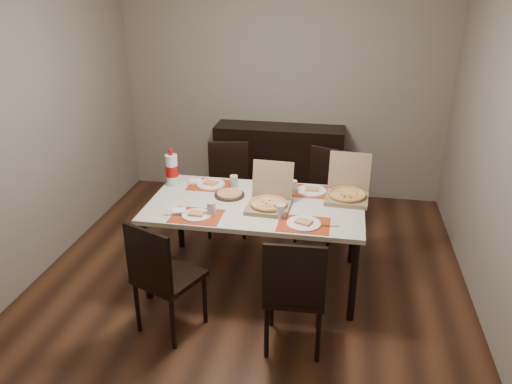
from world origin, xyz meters
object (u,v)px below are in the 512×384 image
at_px(sideboard, 279,163).
at_px(dip_bowl, 265,193).
at_px(pizza_box_center, 269,201).
at_px(chair_near_right, 294,290).
at_px(chair_far_right, 324,191).
at_px(soda_bottle, 172,170).
at_px(dining_table, 256,210).
at_px(chair_near_left, 162,274).
at_px(chair_far_left, 228,184).

relative_size(sideboard, dip_bowl, 11.48).
bearing_deg(pizza_box_center, dip_bowl, 107.39).
xyz_separation_m(chair_near_right, dip_bowl, (-0.38, 1.04, 0.25)).
distance_m(chair_near_right, pizza_box_center, 0.90).
bearing_deg(sideboard, pizza_box_center, -84.73).
height_order(chair_far_right, soda_bottle, soda_bottle).
xyz_separation_m(chair_near_right, soda_bottle, (-1.25, 1.12, 0.38)).
bearing_deg(chair_far_right, pizza_box_center, -113.03).
height_order(dining_table, chair_far_right, chair_far_right).
distance_m(chair_near_left, chair_far_right, 2.04).
xyz_separation_m(chair_near_left, pizza_box_center, (0.67, 0.78, 0.29)).
height_order(dining_table, chair_near_right, chair_near_right).
distance_m(chair_near_right, chair_far_left, 2.00).
distance_m(chair_far_left, soda_bottle, 0.85).
relative_size(pizza_box_center, soda_bottle, 1.16).
bearing_deg(dining_table, chair_far_left, 116.68).
xyz_separation_m(chair_near_left, chair_far_left, (0.08, 1.77, 0.00)).
xyz_separation_m(sideboard, chair_far_left, (-0.42, -0.88, 0.06)).
relative_size(chair_near_left, pizza_box_center, 2.34).
xyz_separation_m(chair_far_left, dip_bowl, (0.51, -0.75, 0.25)).
distance_m(chair_far_left, pizza_box_center, 1.19).
relative_size(chair_near_left, chair_far_right, 1.00).
relative_size(sideboard, chair_far_left, 1.61).
height_order(chair_near_left, pizza_box_center, pizza_box_center).
bearing_deg(dining_table, chair_far_right, 59.38).
distance_m(sideboard, chair_far_right, 1.08).
bearing_deg(chair_far_left, dining_table, -63.32).
distance_m(chair_near_left, pizza_box_center, 1.07).
xyz_separation_m(chair_far_right, pizza_box_center, (-0.41, -0.96, 0.29)).
bearing_deg(chair_far_right, dip_bowl, -123.81).
xyz_separation_m(chair_far_right, soda_bottle, (-1.35, -0.64, 0.38)).
xyz_separation_m(pizza_box_center, soda_bottle, (-0.94, 0.32, 0.09)).
distance_m(dining_table, soda_bottle, 0.88).
bearing_deg(chair_near_left, dining_table, 56.85).
distance_m(chair_far_left, dip_bowl, 0.95).
xyz_separation_m(chair_near_left, chair_near_right, (0.97, -0.02, 0.00)).
bearing_deg(chair_near_right, pizza_box_center, 110.75).
height_order(sideboard, dining_table, sideboard).
xyz_separation_m(sideboard, chair_near_right, (0.47, -2.66, 0.06)).
height_order(chair_far_right, pizza_box_center, pizza_box_center).
relative_size(pizza_box_center, dip_bowl, 3.04).
distance_m(sideboard, chair_near_right, 2.71).
bearing_deg(chair_near_right, chair_far_left, 116.51).
height_order(chair_far_left, soda_bottle, soda_bottle).
distance_m(chair_near_left, chair_far_left, 1.77).
bearing_deg(dip_bowl, pizza_box_center, -72.61).
bearing_deg(sideboard, chair_far_right, -57.31).
xyz_separation_m(dining_table, soda_bottle, (-0.82, 0.25, 0.21)).
height_order(dip_bowl, soda_bottle, soda_bottle).
relative_size(dining_table, chair_near_left, 1.94).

